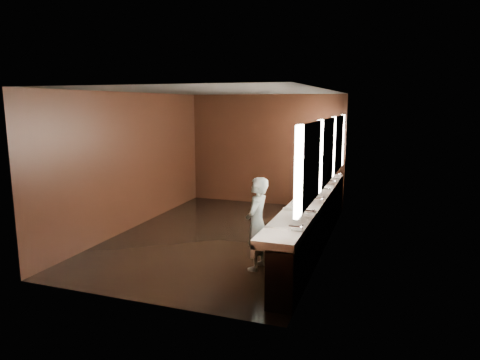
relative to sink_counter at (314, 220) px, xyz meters
name	(u,v)px	position (x,y,z in m)	size (l,w,h in m)	color
floor	(223,236)	(-1.79, 0.00, -0.50)	(6.00, 6.00, 0.00)	black
ceiling	(222,91)	(-1.79, 0.00, 2.30)	(4.00, 6.00, 0.02)	#2D2D2B
wall_back	(266,150)	(-1.79, 3.00, 0.90)	(4.00, 0.02, 2.80)	black
wall_front	(134,198)	(-1.79, -3.00, 0.90)	(4.00, 0.02, 2.80)	black
wall_left	(132,161)	(-3.79, 0.00, 0.90)	(0.02, 6.00, 2.80)	black
wall_right	(328,171)	(0.21, 0.00, 0.90)	(0.02, 6.00, 2.80)	black
sink_counter	(314,220)	(0.00, 0.00, 0.00)	(0.55, 5.40, 1.01)	black
mirror_band	(327,151)	(0.19, 0.00, 1.25)	(0.06, 5.03, 1.15)	white
person	(257,224)	(-0.67, -1.37, 0.24)	(0.53, 0.35, 1.46)	#98D6E2
trash_bin	(296,239)	(-0.22, -0.55, -0.21)	(0.36, 0.36, 0.56)	black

